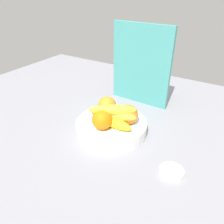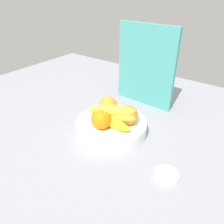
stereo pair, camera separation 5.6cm
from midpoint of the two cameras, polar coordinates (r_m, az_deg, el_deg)
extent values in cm
cube|color=gray|center=(87.82, -3.04, -5.60)|extent=(180.00, 140.00, 3.00)
cylinder|color=white|center=(85.04, -1.90, -3.73)|extent=(26.80, 26.80, 4.72)
sphere|color=orange|center=(86.71, -3.16, 1.62)|extent=(7.30, 7.30, 7.30)
sphere|color=orange|center=(77.99, -4.66, -2.03)|extent=(7.30, 7.30, 7.30)
sphere|color=orange|center=(80.76, 2.22, -0.70)|extent=(7.30, 7.30, 7.30)
ellipsoid|color=yellow|center=(79.91, -2.22, -2.47)|extent=(17.25, 5.27, 4.00)
ellipsoid|color=yellow|center=(79.49, -1.76, -0.78)|extent=(17.44, 8.61, 4.00)
ellipsoid|color=gold|center=(78.03, -1.91, 0.44)|extent=(16.59, 12.28, 4.00)
cube|color=teal|center=(101.44, 5.84, 11.85)|extent=(28.05, 2.83, 36.00)
cylinder|color=white|center=(70.75, 12.83, -14.86)|extent=(7.32, 7.32, 1.40)
camera|label=1|loc=(0.03, -91.98, -1.17)|focal=35.39mm
camera|label=2|loc=(0.03, 88.02, 1.17)|focal=35.39mm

